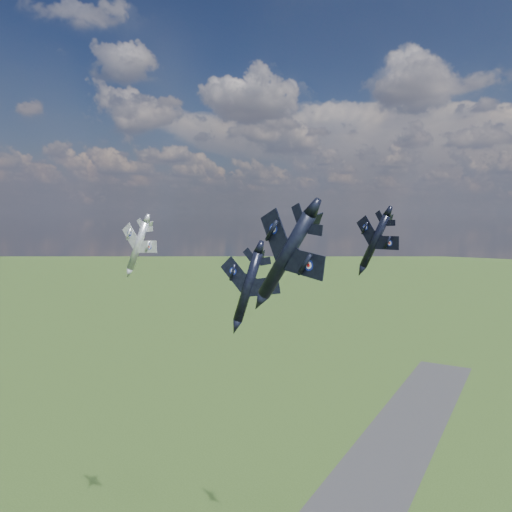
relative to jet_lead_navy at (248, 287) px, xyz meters
The scene contains 4 objects.
jet_lead_navy is the anchor object (origin of this frame).
jet_right_navy 15.25m from the jet_lead_navy, 41.84° to the right, with size 11.53×16.07×3.33m, color black, non-canonical shape.
jet_high_navy 24.07m from the jet_lead_navy, 59.06° to the left, with size 9.35×13.03×2.70m, color black, non-canonical shape.
jet_left_silver 29.74m from the jet_lead_navy, 163.53° to the left, with size 9.45×13.17×2.72m, color #9B9FA5, non-canonical shape.
Camera 1 is at (44.76, -51.03, 88.83)m, focal length 35.00 mm.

